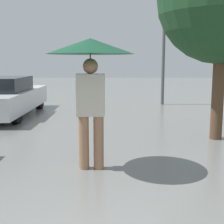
# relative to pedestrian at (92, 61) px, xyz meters

# --- Properties ---
(pedestrian) EXTENTS (1.23, 1.23, 1.88)m
(pedestrian) POSITION_rel_pedestrian_xyz_m (0.00, 0.00, 0.00)
(pedestrian) COLOR #9E7051
(pedestrian) RESTS_ON ground_plane
(parked_car_farthest) EXTENTS (1.85, 4.15, 1.13)m
(parked_car_farthest) POSITION_rel_pedestrian_xyz_m (-2.97, 4.61, -1.02)
(parked_car_farthest) COLOR silver
(parked_car_farthest) RESTS_ON ground_plane
(street_lamp) EXTENTS (0.31, 0.31, 5.01)m
(street_lamp) POSITION_rel_pedestrian_xyz_m (2.16, 7.00, 1.58)
(street_lamp) COLOR #515456
(street_lamp) RESTS_ON ground_plane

